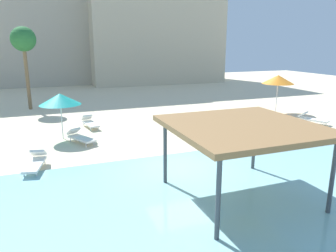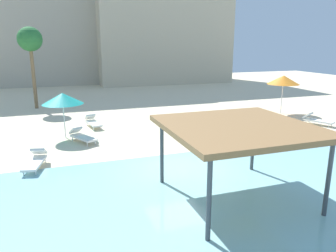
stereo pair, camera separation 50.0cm
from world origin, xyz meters
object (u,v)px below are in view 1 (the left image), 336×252
shade_pavilion (242,128)px  lounge_chair_5 (90,122)px  palm_tree_1 (23,41)px  lounge_chair_2 (36,162)px  lounge_chair_0 (80,137)px  beach_umbrella_orange_0 (278,79)px  lounge_chair_6 (284,128)px  beach_umbrella_teal_1 (60,99)px  lounge_chair_3 (311,118)px

shade_pavilion → lounge_chair_5: 12.27m
lounge_chair_5 → palm_tree_1: palm_tree_1 is taller
lounge_chair_2 → palm_tree_1: size_ratio=0.31×
lounge_chair_0 → lounge_chair_5: bearing=135.5°
lounge_chair_5 → lounge_chair_0: bearing=-27.0°
lounge_chair_0 → palm_tree_1: size_ratio=0.30×
shade_pavilion → beach_umbrella_orange_0: 15.33m
beach_umbrella_orange_0 → lounge_chair_0: bearing=-169.9°
lounge_chair_6 → beach_umbrella_teal_1: bearing=-138.8°
palm_tree_1 → lounge_chair_3: bearing=-34.1°
beach_umbrella_teal_1 → lounge_chair_2: size_ratio=1.28×
beach_umbrella_teal_1 → palm_tree_1: size_ratio=0.39×
lounge_chair_6 → palm_tree_1: 20.05m
shade_pavilion → lounge_chair_0: 9.78m
lounge_chair_2 → lounge_chair_5: 7.05m
lounge_chair_3 → palm_tree_1: palm_tree_1 is taller
lounge_chair_2 → palm_tree_1: (-0.56, 14.08, 5.01)m
lounge_chair_5 → lounge_chair_6: (10.47, -5.55, 0.00)m
shade_pavilion → beach_umbrella_teal_1: shade_pavilion is taller
beach_umbrella_orange_0 → palm_tree_1: size_ratio=0.44×
shade_pavilion → lounge_chair_5: shade_pavilion is taller
lounge_chair_0 → lounge_chair_3: bearing=58.4°
beach_umbrella_teal_1 → lounge_chair_5: 3.23m
beach_umbrella_orange_0 → lounge_chair_0: 15.37m
beach_umbrella_orange_0 → lounge_chair_6: (-3.55, -5.10, -2.21)m
beach_umbrella_teal_1 → beach_umbrella_orange_0: bearing=5.4°
beach_umbrella_teal_1 → lounge_chair_2: bearing=-107.3°
shade_pavilion → lounge_chair_3: size_ratio=2.36×
shade_pavilion → beach_umbrella_orange_0: size_ratio=1.62×
beach_umbrella_teal_1 → lounge_chair_0: bearing=-55.6°
beach_umbrella_orange_0 → palm_tree_1: palm_tree_1 is taller
palm_tree_1 → lounge_chair_6: bearing=-43.2°
beach_umbrella_teal_1 → lounge_chair_3: 15.93m
lounge_chair_6 → palm_tree_1: palm_tree_1 is taller
lounge_chair_6 → beach_umbrella_orange_0: bearing=112.7°
lounge_chair_2 → palm_tree_1: bearing=-164.7°
lounge_chair_3 → shade_pavilion: bearing=-80.2°
lounge_chair_5 → lounge_chair_6: size_ratio=1.03×
lounge_chair_2 → lounge_chair_6: (13.59, 0.78, 0.00)m
lounge_chair_2 → beach_umbrella_orange_0: bearing=121.9°
lounge_chair_2 → lounge_chair_5: bearing=166.7°
lounge_chair_6 → shade_pavilion: bearing=-81.7°
shade_pavilion → beach_umbrella_orange_0: bearing=46.5°
shade_pavilion → lounge_chair_6: size_ratio=2.42×
lounge_chair_3 → lounge_chair_5: size_ratio=1.00×
lounge_chair_2 → lounge_chair_6: 13.61m
lounge_chair_0 → palm_tree_1: bearing=166.6°
shade_pavilion → lounge_chair_5: bearing=106.7°
lounge_chair_2 → lounge_chair_6: bearing=106.3°
lounge_chair_3 → lounge_chair_6: 3.70m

